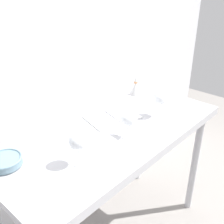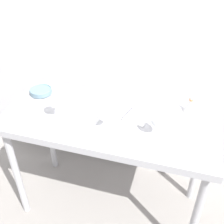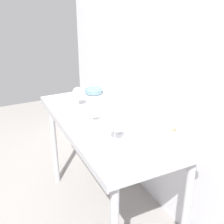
{
  "view_description": "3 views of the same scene",
  "coord_description": "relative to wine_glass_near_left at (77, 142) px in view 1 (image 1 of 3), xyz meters",
  "views": [
    {
      "loc": [
        -0.99,
        -0.91,
        1.69
      ],
      "look_at": [
        0.04,
        0.03,
        0.98
      ],
      "focal_mm": 43.68,
      "sensor_mm": 36.0,
      "label": 1
    },
    {
      "loc": [
        0.43,
        -1.37,
        1.95
      ],
      "look_at": [
        0.03,
        -0.03,
        0.97
      ],
      "focal_mm": 43.46,
      "sensor_mm": 36.0,
      "label": 2
    },
    {
      "loc": [
        1.7,
        -0.8,
        1.76
      ],
      "look_at": [
        0.07,
        0.01,
        0.98
      ],
      "focal_mm": 44.92,
      "sensor_mm": 36.0,
      "label": 3
    }
  ],
  "objects": [
    {
      "name": "tasting_sheet_upper",
      "position": [
        0.06,
        0.25,
        -0.12
      ],
      "size": [
        0.24,
        0.26,
        0.0
      ],
      "primitive_type": "cube",
      "rotation": [
        0.0,
        0.0,
        0.36
      ],
      "color": "white",
      "rests_on": "steel_counter"
    },
    {
      "name": "decanter_funnel",
      "position": [
        0.83,
        0.32,
        -0.07
      ],
      "size": [
        0.09,
        0.09,
        0.13
      ],
      "color": "silver",
      "rests_on": "steel_counter"
    },
    {
      "name": "wine_glass_near_left",
      "position": [
        0.0,
        0.0,
        0.0
      ],
      "size": [
        0.08,
        0.08,
        0.16
      ],
      "color": "white",
      "rests_on": "steel_counter"
    },
    {
      "name": "open_notebook",
      "position": [
        0.44,
        0.19,
        -0.11
      ],
      "size": [
        0.35,
        0.28,
        0.01
      ],
      "rotation": [
        0.0,
        0.0,
        -0.24
      ],
      "color": "white",
      "rests_on": "steel_counter"
    },
    {
      "name": "tasting_bowl",
      "position": [
        -0.24,
        0.24,
        -0.09
      ],
      "size": [
        0.16,
        0.16,
        0.04
      ],
      "color": "#4C4C4C",
      "rests_on": "steel_counter"
    },
    {
      "name": "wine_glass_near_center",
      "position": [
        0.33,
        -0.02,
        -0.01
      ],
      "size": [
        0.09,
        0.09,
        0.16
      ],
      "color": "white",
      "rests_on": "steel_counter"
    },
    {
      "name": "steel_counter",
      "position": [
        0.33,
        0.1,
        -0.22
      ],
      "size": [
        1.4,
        0.65,
        0.9
      ],
      "color": "#B1B1B6",
      "rests_on": "ground_plane"
    },
    {
      "name": "wine_glass_near_right",
      "position": [
        0.66,
        0.0,
        -0.0
      ],
      "size": [
        0.09,
        0.09,
        0.17
      ],
      "color": "white",
      "rests_on": "steel_counter"
    },
    {
      "name": "tasting_sheet_lower",
      "position": [
        0.18,
        0.01,
        -0.12
      ],
      "size": [
        0.22,
        0.24,
        0.0
      ],
      "primitive_type": "cube",
      "rotation": [
        0.0,
        0.0,
        -0.14
      ],
      "color": "white",
      "rests_on": "steel_counter"
    },
    {
      "name": "back_wall",
      "position": [
        0.33,
        0.59,
        0.28
      ],
      "size": [
        3.8,
        0.04,
        2.6
      ],
      "primitive_type": "cube",
      "color": "silver",
      "rests_on": "ground_plane"
    }
  ]
}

